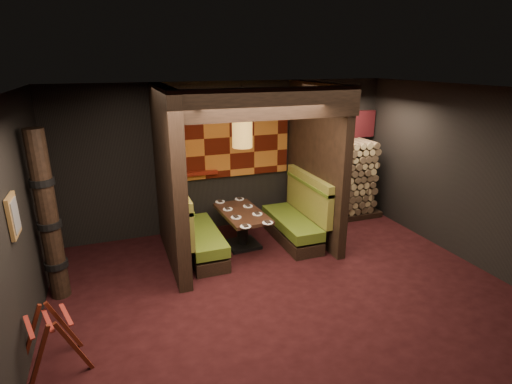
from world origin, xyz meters
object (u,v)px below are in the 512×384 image
Objects in this scene: booth_bench_right at (297,219)px; pendant_lamp at (242,134)px; booth_bench_left at (196,234)px; firewood_stack at (341,180)px; totem_column at (48,218)px; dining_table at (242,224)px; luggage_rack at (52,340)px.

booth_bench_right is 1.95m from pendant_lamp.
firewood_stack is (3.25, 0.70, 0.42)m from booth_bench_left.
firewood_stack is (1.35, 0.70, 0.42)m from booth_bench_right.
booth_bench_left is 2.30m from totem_column.
dining_table is at bearing 4.92° from booth_bench_left.
booth_bench_right is 1.24× the size of dining_table.
pendant_lamp is 0.43× the size of totem_column.
booth_bench_left is 0.92× the size of firewood_stack.
dining_table is at bearing 175.92° from booth_bench_right.
booth_bench_right is (1.89, 0.00, 0.00)m from booth_bench_left.
dining_table is 1.61× the size of luggage_rack.
totem_column is at bearing 92.94° from luggage_rack.
pendant_lamp is at bearing 36.66° from luggage_rack.
pendant_lamp is 1.27× the size of luggage_rack.
booth_bench_left is 3.35m from firewood_stack.
firewood_stack is (5.26, 2.81, 0.44)m from luggage_rack.
firewood_stack reaches higher than dining_table.
dining_table is at bearing 37.29° from luggage_rack.
booth_bench_right is at bearing -4.08° from dining_table.
firewood_stack reaches higher than booth_bench_left.
pendant_lamp reaches higher than totem_column.
luggage_rack is at bearing -151.61° from booth_bench_right.
pendant_lamp is (0.00, -0.05, 1.63)m from dining_table.
luggage_rack is at bearing -133.60° from booth_bench_left.
firewood_stack is at bearing 13.19° from totem_column.
booth_bench_right is at bearing -152.65° from firewood_stack.
firewood_stack is (2.39, 0.63, 0.39)m from dining_table.
booth_bench_left is at bearing -178.41° from pendant_lamp.
totem_column is at bearing -165.25° from booth_bench_left.
dining_table is 1.63m from pendant_lamp.
totem_column is (-2.95, -0.62, 0.76)m from dining_table.
booth_bench_right is 1.04m from dining_table.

